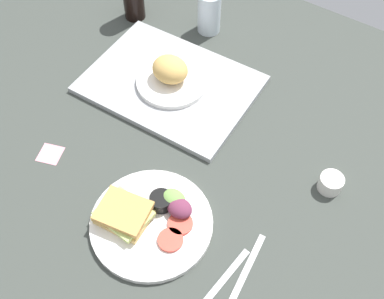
% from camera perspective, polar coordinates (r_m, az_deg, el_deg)
% --- Properties ---
extents(ground_plane, '(1.90, 1.50, 0.03)m').
position_cam_1_polar(ground_plane, '(1.16, -1.64, -2.14)').
color(ground_plane, '#383D38').
extents(serving_tray, '(0.46, 0.34, 0.02)m').
position_cam_1_polar(serving_tray, '(1.31, -2.67, 7.95)').
color(serving_tray, '#9EA0A3').
rests_on(serving_tray, ground_plane).
extents(bread_plate_near, '(0.19, 0.19, 0.08)m').
position_cam_1_polar(bread_plate_near, '(1.28, -2.56, 9.02)').
color(bread_plate_near, white).
rests_on(bread_plate_near, serving_tray).
extents(plate_with_salad, '(0.27, 0.27, 0.05)m').
position_cam_1_polar(plate_with_salad, '(1.06, -5.13, -8.35)').
color(plate_with_salad, white).
rests_on(plate_with_salad, ground_plane).
extents(drinking_glass, '(0.07, 0.07, 0.13)m').
position_cam_1_polar(drinking_glass, '(1.44, 2.11, 16.31)').
color(drinking_glass, silver).
rests_on(drinking_glass, ground_plane).
extents(espresso_cup, '(0.06, 0.06, 0.04)m').
position_cam_1_polar(espresso_cup, '(1.14, 16.49, -3.94)').
color(espresso_cup, silver).
rests_on(espresso_cup, ground_plane).
extents(fork, '(0.03, 0.17, 0.01)m').
position_cam_1_polar(fork, '(1.02, 3.82, -15.52)').
color(fork, '#B7B7BC').
rests_on(fork, ground_plane).
extents(knife, '(0.03, 0.19, 0.01)m').
position_cam_1_polar(knife, '(1.03, 6.50, -14.58)').
color(knife, '#B7B7BC').
rests_on(knife, ground_plane).
extents(sticky_note, '(0.07, 0.07, 0.00)m').
position_cam_1_polar(sticky_note, '(1.22, -16.84, -0.52)').
color(sticky_note, pink).
rests_on(sticky_note, ground_plane).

